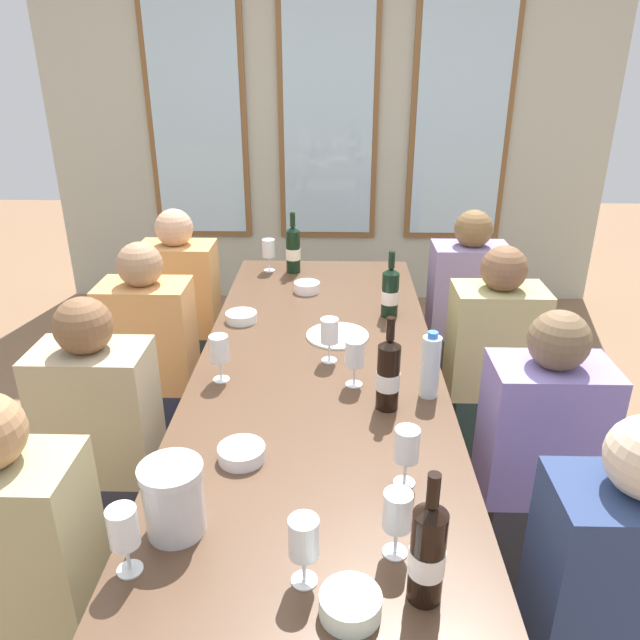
{
  "coord_description": "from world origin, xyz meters",
  "views": [
    {
      "loc": [
        0.06,
        -2.05,
        1.82
      ],
      "look_at": [
        0.0,
        0.3,
        0.79
      ],
      "focal_mm": 34.31,
      "sensor_mm": 36.0,
      "label": 1
    }
  ],
  "objects_px": {
    "white_plate_0": "(337,336)",
    "wine_glass_1": "(329,332)",
    "wine_glass_6": "(407,446)",
    "seated_person_3": "(491,374)",
    "wine_glass_3": "(124,530)",
    "wine_glass_7": "(219,351)",
    "wine_bottle_1": "(388,374)",
    "wine_bottle_0": "(293,249)",
    "tasting_bowl_2": "(242,453)",
    "wine_glass_0": "(355,354)",
    "wine_glass_2": "(397,512)",
    "wine_glass_4": "(269,250)",
    "dining_table": "(318,379)",
    "metal_pitcher": "(174,499)",
    "wine_bottle_2": "(390,292)",
    "tasting_bowl_1": "(350,605)",
    "tasting_bowl_0": "(307,287)",
    "seated_person_4": "(105,452)",
    "seated_person_7": "(464,319)",
    "wine_glass_5": "(304,541)",
    "seated_person_1": "(607,619)",
    "tasting_bowl_3": "(241,317)",
    "seated_person_0": "(25,588)",
    "water_bottle": "(430,366)",
    "seated_person_2": "(153,369)",
    "wine_bottle_3": "(428,552)",
    "seated_person_5": "(536,471)"
  },
  "relations": [
    {
      "from": "wine_glass_3",
      "to": "seated_person_3",
      "type": "distance_m",
      "value": 1.8
    },
    {
      "from": "tasting_bowl_1",
      "to": "wine_glass_2",
      "type": "bearing_deg",
      "value": 57.86
    },
    {
      "from": "wine_bottle_0",
      "to": "seated_person_1",
      "type": "xyz_separation_m",
      "value": [
        0.91,
        -1.99,
        -0.34
      ]
    },
    {
      "from": "white_plate_0",
      "to": "wine_glass_1",
      "type": "xyz_separation_m",
      "value": [
        -0.03,
        -0.22,
        0.12
      ]
    },
    {
      "from": "water_bottle",
      "to": "seated_person_2",
      "type": "height_order",
      "value": "seated_person_2"
    },
    {
      "from": "tasting_bowl_2",
      "to": "wine_glass_0",
      "type": "height_order",
      "value": "wine_glass_0"
    },
    {
      "from": "tasting_bowl_2",
      "to": "wine_glass_0",
      "type": "relative_size",
      "value": 0.79
    },
    {
      "from": "dining_table",
      "to": "metal_pitcher",
      "type": "xyz_separation_m",
      "value": [
        -0.32,
        -0.89,
        0.16
      ]
    },
    {
      "from": "tasting_bowl_2",
      "to": "tasting_bowl_3",
      "type": "xyz_separation_m",
      "value": [
        -0.14,
        0.99,
        -0.0
      ]
    },
    {
      "from": "wine_glass_0",
      "to": "wine_glass_4",
      "type": "relative_size",
      "value": 1.0
    },
    {
      "from": "wine_bottle_1",
      "to": "seated_person_7",
      "type": "bearing_deg",
      "value": 67.54
    },
    {
      "from": "tasting_bowl_1",
      "to": "seated_person_3",
      "type": "height_order",
      "value": "seated_person_3"
    },
    {
      "from": "metal_pitcher",
      "to": "wine_glass_3",
      "type": "xyz_separation_m",
      "value": [
        -0.08,
        -0.13,
        0.02
      ]
    },
    {
      "from": "wine_bottle_1",
      "to": "wine_glass_3",
      "type": "distance_m",
      "value": 0.96
    },
    {
      "from": "white_plate_0",
      "to": "wine_glass_3",
      "type": "height_order",
      "value": "wine_glass_3"
    },
    {
      "from": "wine_glass_6",
      "to": "seated_person_3",
      "type": "bearing_deg",
      "value": 64.21
    },
    {
      "from": "wine_glass_3",
      "to": "wine_glass_7",
      "type": "height_order",
      "value": "same"
    },
    {
      "from": "tasting_bowl_0",
      "to": "seated_person_4",
      "type": "distance_m",
      "value": 1.26
    },
    {
      "from": "wine_glass_0",
      "to": "wine_glass_1",
      "type": "height_order",
      "value": "same"
    },
    {
      "from": "seated_person_1",
      "to": "seated_person_7",
      "type": "relative_size",
      "value": 1.0
    },
    {
      "from": "tasting_bowl_2",
      "to": "seated_person_2",
      "type": "xyz_separation_m",
      "value": [
        -0.54,
        0.93,
        -0.23
      ]
    },
    {
      "from": "seated_person_3",
      "to": "tasting_bowl_0",
      "type": "bearing_deg",
      "value": 152.29
    },
    {
      "from": "wine_glass_6",
      "to": "wine_glass_7",
      "type": "distance_m",
      "value": 0.82
    },
    {
      "from": "white_plate_0",
      "to": "seated_person_7",
      "type": "height_order",
      "value": "seated_person_7"
    },
    {
      "from": "wine_glass_7",
      "to": "seated_person_5",
      "type": "relative_size",
      "value": 0.16
    },
    {
      "from": "white_plate_0",
      "to": "wine_glass_5",
      "type": "height_order",
      "value": "wine_glass_5"
    },
    {
      "from": "seated_person_7",
      "to": "wine_bottle_2",
      "type": "bearing_deg",
      "value": -133.76
    },
    {
      "from": "metal_pitcher",
      "to": "wine_bottle_2",
      "type": "xyz_separation_m",
      "value": [
        0.63,
        1.36,
        0.02
      ]
    },
    {
      "from": "tasting_bowl_3",
      "to": "seated_person_7",
      "type": "height_order",
      "value": "seated_person_7"
    },
    {
      "from": "wine_glass_6",
      "to": "tasting_bowl_2",
      "type": "bearing_deg",
      "value": 168.25
    },
    {
      "from": "water_bottle",
      "to": "seated_person_3",
      "type": "height_order",
      "value": "seated_person_3"
    },
    {
      "from": "dining_table",
      "to": "wine_glass_7",
      "type": "height_order",
      "value": "wine_glass_7"
    },
    {
      "from": "wine_glass_7",
      "to": "seated_person_7",
      "type": "height_order",
      "value": "seated_person_7"
    },
    {
      "from": "dining_table",
      "to": "tasting_bowl_1",
      "type": "bearing_deg",
      "value": -84.87
    },
    {
      "from": "seated_person_5",
      "to": "white_plate_0",
      "type": "bearing_deg",
      "value": 138.73
    },
    {
      "from": "seated_person_0",
      "to": "seated_person_1",
      "type": "bearing_deg",
      "value": -2.22
    },
    {
      "from": "tasting_bowl_3",
      "to": "seated_person_5",
      "type": "xyz_separation_m",
      "value": [
        1.1,
        -0.74,
        -0.23
      ]
    },
    {
      "from": "seated_person_3",
      "to": "seated_person_7",
      "type": "distance_m",
      "value": 0.61
    },
    {
      "from": "wine_bottle_0",
      "to": "wine_bottle_3",
      "type": "distance_m",
      "value": 2.17
    },
    {
      "from": "wine_glass_6",
      "to": "seated_person_3",
      "type": "relative_size",
      "value": 0.16
    },
    {
      "from": "wine_glass_1",
      "to": "seated_person_0",
      "type": "relative_size",
      "value": 0.16
    },
    {
      "from": "wine_glass_5",
      "to": "seated_person_3",
      "type": "relative_size",
      "value": 0.16
    },
    {
      "from": "wine_glass_1",
      "to": "wine_glass_3",
      "type": "relative_size",
      "value": 1.0
    },
    {
      "from": "metal_pitcher",
      "to": "tasting_bowl_2",
      "type": "distance_m",
      "value": 0.32
    },
    {
      "from": "seated_person_3",
      "to": "seated_person_4",
      "type": "relative_size",
      "value": 1.0
    },
    {
      "from": "wine_bottle_0",
      "to": "wine_glass_3",
      "type": "relative_size",
      "value": 1.86
    },
    {
      "from": "wine_glass_5",
      "to": "wine_glass_6",
      "type": "bearing_deg",
      "value": 53.29
    },
    {
      "from": "wine_glass_0",
      "to": "wine_glass_2",
      "type": "relative_size",
      "value": 1.0
    },
    {
      "from": "tasting_bowl_3",
      "to": "wine_bottle_2",
      "type": "bearing_deg",
      "value": 6.96
    },
    {
      "from": "wine_glass_7",
      "to": "wine_bottle_1",
      "type": "bearing_deg",
      "value": -16.22
    }
  ]
}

